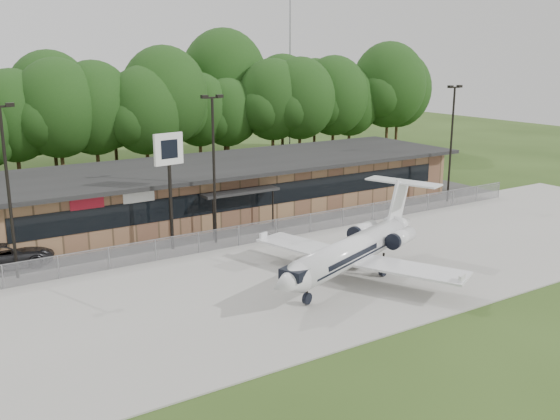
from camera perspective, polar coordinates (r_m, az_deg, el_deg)
ground at (r=34.09m, az=14.84°, el=-8.58°), size 160.00×160.00×0.00m
apron at (r=39.49m, az=6.31°, el=-4.93°), size 64.00×18.00×0.08m
parking_lot at (r=48.54m, az=-2.22°, el=-1.21°), size 50.00×9.00×0.06m
terminal at (r=51.81m, az=-4.74°, el=2.18°), size 41.00×11.65×4.30m
fence at (r=44.66m, az=0.70°, el=-1.58°), size 46.00×0.04×1.52m
treeline at (r=67.40m, az=-12.16°, el=9.28°), size 72.00×12.00×15.00m
radio_mast at (r=82.63m, az=0.92°, el=13.91°), size 0.20×0.20×25.00m
light_pole_left at (r=38.45m, az=-23.67°, el=2.59°), size 1.55×0.30×10.23m
light_pole_mid at (r=42.35m, az=-6.08°, el=4.68°), size 1.55×0.30×10.23m
light_pole_right at (r=56.39m, az=15.43°, el=6.62°), size 1.55×0.30×10.23m
business_jet at (r=36.45m, az=6.89°, el=-3.67°), size 14.75×13.19×5.04m
suv at (r=42.04m, az=-23.95°, el=-3.80°), size 6.04×3.07×1.64m
pole_sign at (r=41.34m, az=-10.11°, el=4.39°), size 2.08×0.54×7.89m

